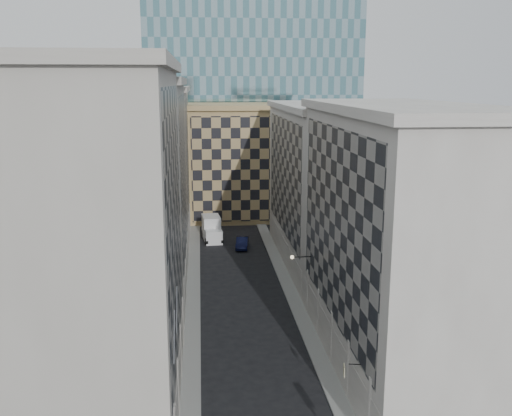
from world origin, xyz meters
TOP-DOWN VIEW (x-y plane):
  - sidewalk_west at (-5.25, 30.00)m, footprint 1.50×100.00m
  - sidewalk_east at (5.25, 30.00)m, footprint 1.50×100.00m
  - bldg_left_a at (-10.88, 11.00)m, footprint 10.80×22.80m
  - bldg_left_b at (-10.88, 33.00)m, footprint 10.80×22.80m
  - bldg_left_c at (-10.88, 55.00)m, footprint 10.80×22.80m
  - bldg_right_a at (10.88, 15.00)m, footprint 10.80×26.80m
  - bldg_right_b at (10.89, 42.00)m, footprint 10.80×28.80m
  - tan_block at (2.00, 67.90)m, footprint 16.80×14.80m
  - church_tower at (0.00, 82.00)m, footprint 7.20×7.20m
  - flagpoles_left at (-5.90, 6.00)m, footprint 0.10×6.33m
  - bracket_lamp at (4.38, 24.00)m, footprint 1.98×0.36m
  - box_truck at (-2.75, 53.27)m, footprint 2.98×6.20m
  - dark_car at (1.28, 48.42)m, footprint 2.16×4.70m
  - shop_sign at (4.96, 6.79)m, footprint 1.18×0.69m

SIDE VIEW (x-z plane):
  - sidewalk_west at x=-5.25m, z-range 0.00..0.15m
  - sidewalk_east at x=5.25m, z-range 0.00..0.15m
  - dark_car at x=1.28m, z-range 0.00..1.49m
  - box_truck at x=-2.75m, z-range -0.21..3.08m
  - shop_sign at x=4.96m, z-range 3.45..4.22m
  - bracket_lamp at x=4.38m, z-range 6.02..6.38m
  - flagpoles_left at x=-5.90m, z-range 6.83..9.17m
  - tan_block at x=2.00m, z-range 0.04..18.84m
  - bldg_right_b at x=10.89m, z-range 0.00..19.70m
  - bldg_right_a at x=10.88m, z-range -0.03..20.67m
  - bldg_left_c at x=-10.88m, z-range -0.02..21.68m
  - bldg_left_b at x=-10.88m, z-range -0.03..22.67m
  - bldg_left_a at x=-10.88m, z-range -0.03..23.67m
  - church_tower at x=0.00m, z-range 1.20..52.70m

